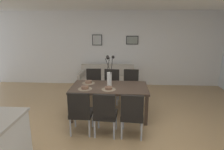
% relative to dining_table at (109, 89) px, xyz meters
% --- Properties ---
extents(ground_plane, '(9.00, 9.00, 0.00)m').
position_rel_dining_table_xyz_m(ground_plane, '(0.13, -0.67, -0.67)').
color(ground_plane, tan).
extents(back_wall_panel, '(9.00, 0.10, 2.60)m').
position_rel_dining_table_xyz_m(back_wall_panel, '(0.13, 2.58, 0.63)').
color(back_wall_panel, silver).
rests_on(back_wall_panel, ground).
extents(ceiling_panel, '(9.00, 7.20, 0.08)m').
position_rel_dining_table_xyz_m(ceiling_panel, '(0.13, -0.27, 1.97)').
color(ceiling_panel, white).
extents(dining_table, '(1.80, 0.99, 0.74)m').
position_rel_dining_table_xyz_m(dining_table, '(0.00, 0.00, 0.00)').
color(dining_table, '#3D2D23').
rests_on(dining_table, ground).
extents(dining_chair_near_left, '(0.44, 0.44, 0.92)m').
position_rel_dining_table_xyz_m(dining_chair_near_left, '(-0.51, -0.87, -0.16)').
color(dining_chair_near_left, black).
rests_on(dining_chair_near_left, ground).
extents(dining_chair_near_right, '(0.45, 0.45, 0.92)m').
position_rel_dining_table_xyz_m(dining_chair_near_right, '(-0.53, 0.92, -0.16)').
color(dining_chair_near_right, black).
rests_on(dining_chair_near_right, ground).
extents(dining_chair_far_left, '(0.47, 0.47, 0.92)m').
position_rel_dining_table_xyz_m(dining_chair_far_left, '(-0.02, -0.91, -0.16)').
color(dining_chair_far_left, black).
rests_on(dining_chair_far_left, ground).
extents(dining_chair_far_right, '(0.47, 0.47, 0.92)m').
position_rel_dining_table_xyz_m(dining_chair_far_right, '(-0.01, 0.89, -0.16)').
color(dining_chair_far_right, black).
rests_on(dining_chair_far_right, ground).
extents(dining_chair_mid_left, '(0.47, 0.47, 0.92)m').
position_rel_dining_table_xyz_m(dining_chair_mid_left, '(0.51, -0.93, -0.16)').
color(dining_chair_mid_left, black).
rests_on(dining_chair_mid_left, ground).
extents(dining_chair_mid_right, '(0.45, 0.45, 0.92)m').
position_rel_dining_table_xyz_m(dining_chair_mid_right, '(0.55, 0.91, -0.16)').
color(dining_chair_mid_right, black).
rests_on(dining_chair_mid_right, ground).
extents(centerpiece_vase, '(0.21, 0.23, 0.73)m').
position_rel_dining_table_xyz_m(centerpiece_vase, '(0.00, 0.00, 0.36)').
color(centerpiece_vase, silver).
rests_on(centerpiece_vase, dining_table).
extents(placemat_near_left, '(0.32, 0.32, 0.01)m').
position_rel_dining_table_xyz_m(placemat_near_left, '(-0.54, -0.22, 0.08)').
color(placemat_near_left, '#7F705B').
rests_on(placemat_near_left, dining_table).
extents(bowl_near_left, '(0.17, 0.17, 0.07)m').
position_rel_dining_table_xyz_m(bowl_near_left, '(-0.54, -0.22, 0.11)').
color(bowl_near_left, brown).
rests_on(bowl_near_left, dining_table).
extents(placemat_near_right, '(0.32, 0.32, 0.01)m').
position_rel_dining_table_xyz_m(placemat_near_right, '(-0.54, 0.22, 0.08)').
color(placemat_near_right, '#7F705B').
rests_on(placemat_near_right, dining_table).
extents(bowl_near_right, '(0.17, 0.17, 0.07)m').
position_rel_dining_table_xyz_m(bowl_near_right, '(-0.54, 0.22, 0.11)').
color(bowl_near_right, brown).
rests_on(bowl_near_right, dining_table).
extents(placemat_far_left, '(0.32, 0.32, 0.01)m').
position_rel_dining_table_xyz_m(placemat_far_left, '(0.00, -0.22, 0.08)').
color(placemat_far_left, '#7F705B').
rests_on(placemat_far_left, dining_table).
extents(bowl_far_left, '(0.17, 0.17, 0.07)m').
position_rel_dining_table_xyz_m(bowl_far_left, '(0.00, -0.22, 0.11)').
color(bowl_far_left, brown).
rests_on(bowl_far_left, dining_table).
extents(sofa, '(1.83, 0.84, 0.80)m').
position_rel_dining_table_xyz_m(sofa, '(-0.22, 1.92, -0.39)').
color(sofa, '#B2A899').
rests_on(sofa, ground).
extents(framed_picture_left, '(0.35, 0.03, 0.37)m').
position_rel_dining_table_xyz_m(framed_picture_left, '(-0.61, 2.51, 0.95)').
color(framed_picture_left, black).
extents(framed_picture_center, '(0.42, 0.03, 0.30)m').
position_rel_dining_table_xyz_m(framed_picture_center, '(0.61, 2.51, 0.95)').
color(framed_picture_center, black).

